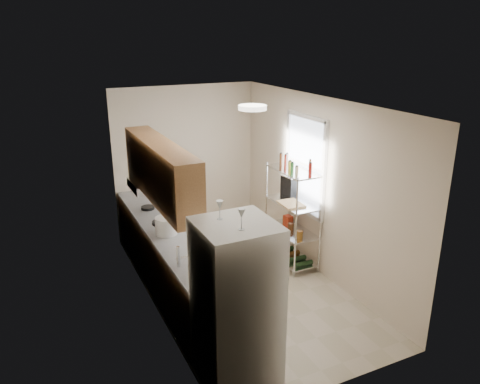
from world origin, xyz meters
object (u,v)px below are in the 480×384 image
at_px(rice_cooker, 166,226).
at_px(espresso_machine, 290,185).
at_px(frying_pan_large, 160,223).
at_px(refrigerator, 236,306).
at_px(cutting_board, 291,204).

relative_size(rice_cooker, espresso_machine, 0.94).
distance_m(frying_pan_large, espresso_machine, 2.12).
height_order(refrigerator, rice_cooker, refrigerator).
distance_m(rice_cooker, espresso_machine, 2.17).
bearing_deg(refrigerator, frying_pan_large, 92.20).
distance_m(refrigerator, cutting_board, 2.61).
xyz_separation_m(rice_cooker, frying_pan_large, (0.02, 0.36, -0.10)).
relative_size(rice_cooker, frying_pan_large, 1.24).
xyz_separation_m(refrigerator, cutting_board, (1.79, 1.90, 0.15)).
xyz_separation_m(frying_pan_large, cutting_board, (1.87, -0.38, 0.10)).
distance_m(refrigerator, espresso_machine, 3.08).
distance_m(frying_pan_large, cutting_board, 1.92).
relative_size(frying_pan_large, espresso_machine, 0.76).
bearing_deg(refrigerator, cutting_board, 46.74).
bearing_deg(espresso_machine, frying_pan_large, 173.10).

